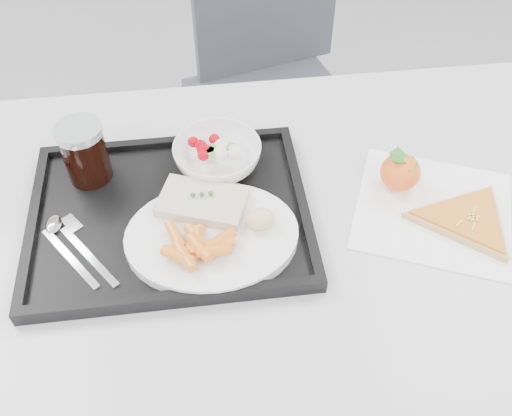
{
  "coord_description": "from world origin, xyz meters",
  "views": [
    {
      "loc": [
        -0.08,
        -0.29,
        1.46
      ],
      "look_at": [
        -0.01,
        0.33,
        0.77
      ],
      "focal_mm": 40.0,
      "sensor_mm": 36.0,
      "label": 1
    }
  ],
  "objects": [
    {
      "name": "tray",
      "position": [
        -0.15,
        0.34,
        0.76
      ],
      "size": [
        0.45,
        0.35,
        0.03
      ],
      "color": "black",
      "rests_on": "table"
    },
    {
      "name": "tangerine",
      "position": [
        0.24,
        0.37,
        0.79
      ],
      "size": [
        0.08,
        0.08,
        0.07
      ],
      "color": "#E45D01",
      "rests_on": "napkin"
    },
    {
      "name": "napkin",
      "position": [
        0.29,
        0.3,
        0.75
      ],
      "size": [
        0.32,
        0.32,
        0.0
      ],
      "color": "white",
      "rests_on": "table"
    },
    {
      "name": "salad_contents",
      "position": [
        -0.06,
        0.45,
        0.8
      ],
      "size": [
        0.09,
        0.06,
        0.02
      ],
      "color": "#A6000B",
      "rests_on": "salad_bowl"
    },
    {
      "name": "bread_roll",
      "position": [
        -0.01,
        0.28,
        0.8
      ],
      "size": [
        0.06,
        0.05,
        0.03
      ],
      "color": "tan",
      "rests_on": "dinner_plate"
    },
    {
      "name": "table",
      "position": [
        0.0,
        0.3,
        0.68
      ],
      "size": [
        1.2,
        0.8,
        0.75
      ],
      "color": "silver",
      "rests_on": "ground"
    },
    {
      "name": "cola_glass",
      "position": [
        -0.28,
        0.44,
        0.82
      ],
      "size": [
        0.08,
        0.08,
        0.11
      ],
      "color": "black",
      "rests_on": "tray"
    },
    {
      "name": "salad_bowl",
      "position": [
        -0.06,
        0.44,
        0.79
      ],
      "size": [
        0.15,
        0.15,
        0.05
      ],
      "color": "white",
      "rests_on": "tray"
    },
    {
      "name": "fish_fillet",
      "position": [
        -0.09,
        0.33,
        0.79
      ],
      "size": [
        0.16,
        0.13,
        0.03
      ],
      "color": "beige",
      "rests_on": "dinner_plate"
    },
    {
      "name": "cutlery",
      "position": [
        -0.3,
        0.3,
        0.77
      ],
      "size": [
        0.13,
        0.16,
        0.01
      ],
      "color": "silver",
      "rests_on": "tray"
    },
    {
      "name": "dinner_plate",
      "position": [
        -0.08,
        0.28,
        0.77
      ],
      "size": [
        0.27,
        0.27,
        0.02
      ],
      "color": "white",
      "rests_on": "tray"
    },
    {
      "name": "pizza_slice",
      "position": [
        0.33,
        0.27,
        0.76
      ],
      "size": [
        0.25,
        0.25,
        0.02
      ],
      "color": "tan",
      "rests_on": "napkin"
    },
    {
      "name": "carrot_pile",
      "position": [
        -0.1,
        0.24,
        0.8
      ],
      "size": [
        0.12,
        0.1,
        0.03
      ],
      "color": "orange",
      "rests_on": "dinner_plate"
    },
    {
      "name": "chair",
      "position": [
        0.13,
        1.05,
        0.54
      ],
      "size": [
        0.51,
        0.51,
        0.93
      ],
      "color": "#35353C",
      "rests_on": "ground"
    }
  ]
}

